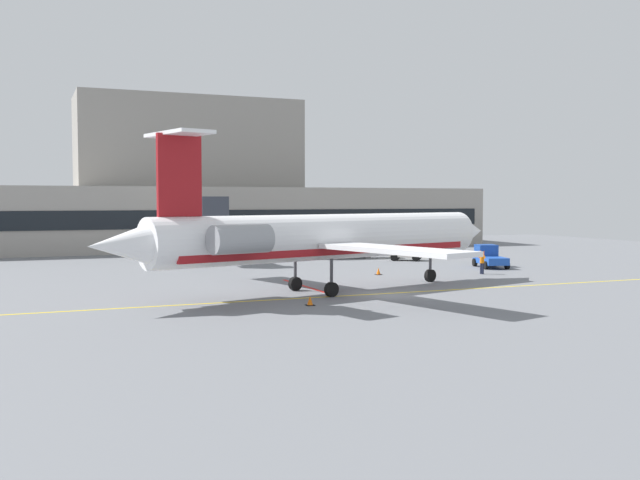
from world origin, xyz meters
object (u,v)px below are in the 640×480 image
at_px(fuel_tank, 349,243).
at_px(pushback_tractor, 489,257).
at_px(baggage_tug, 403,250).
at_px(marshaller, 482,262).
at_px(belt_loader, 429,248).
at_px(regional_jet, 322,238).

bearing_deg(fuel_tank, pushback_tractor, -60.66).
bearing_deg(pushback_tractor, baggage_tug, 111.31).
bearing_deg(pushback_tractor, marshaller, -130.84).
bearing_deg(pushback_tractor, belt_loader, 83.45).
bearing_deg(regional_jet, fuel_tank, 61.68).
bearing_deg(marshaller, baggage_tug, 88.33).
bearing_deg(fuel_tank, regional_jet, -118.32).
distance_m(fuel_tank, marshaller, 18.21).
height_order(pushback_tractor, fuel_tank, fuel_tank).
height_order(regional_jet, marshaller, regional_jet).
bearing_deg(belt_loader, fuel_tank, 175.33).
xyz_separation_m(pushback_tractor, fuel_tank, (-7.46, 13.27, 0.62)).
relative_size(regional_jet, belt_loader, 9.16).
bearing_deg(fuel_tank, belt_loader, -4.67).
relative_size(fuel_tank, marshaller, 4.17).
bearing_deg(marshaller, pushback_tractor, 49.16).
relative_size(baggage_tug, fuel_tank, 0.44).
relative_size(pushback_tractor, marshaller, 2.41).
height_order(regional_jet, pushback_tractor, regional_jet).
bearing_deg(baggage_tug, regional_jet, -130.45).
bearing_deg(marshaller, fuel_tank, 101.06).
xyz_separation_m(belt_loader, fuel_tank, (-8.90, 0.73, 0.61)).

